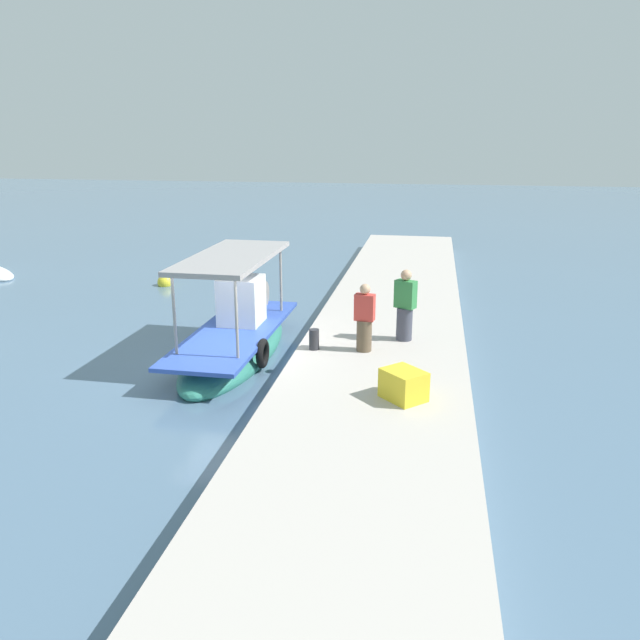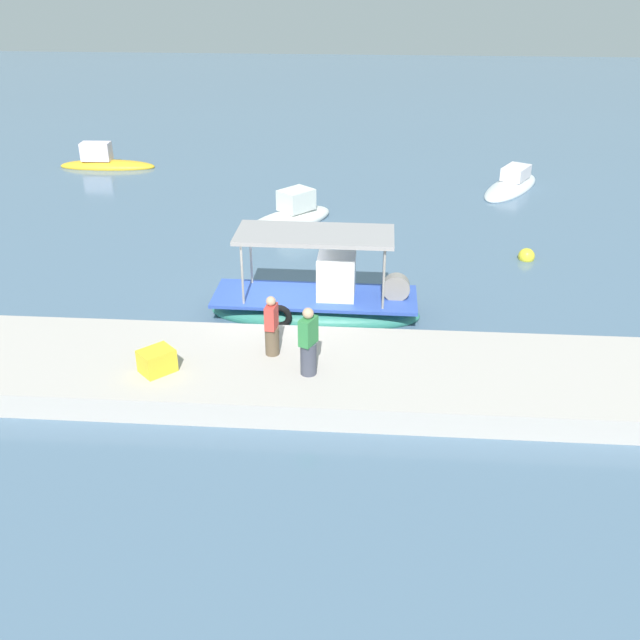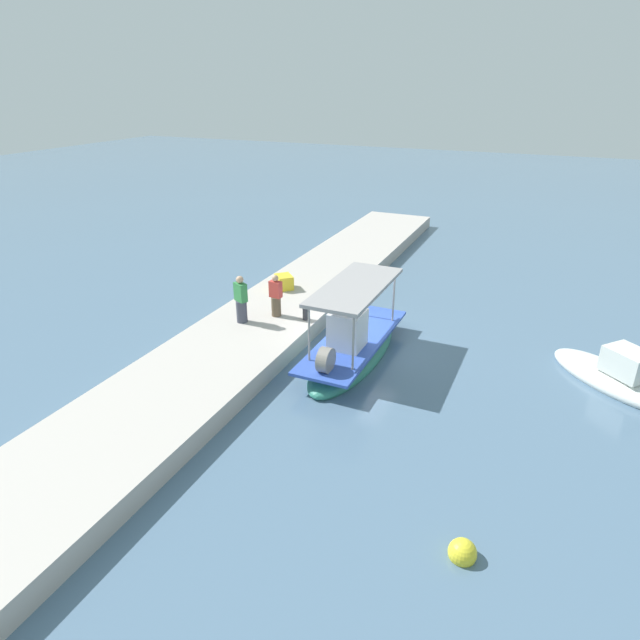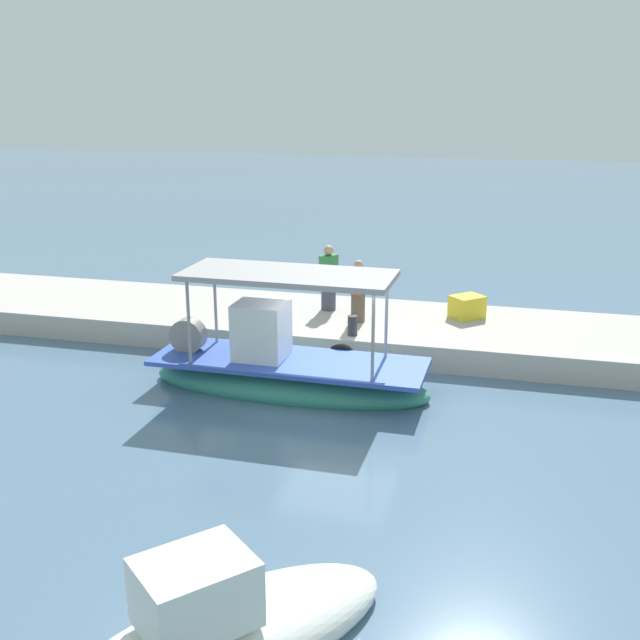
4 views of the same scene
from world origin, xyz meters
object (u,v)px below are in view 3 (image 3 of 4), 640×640
object	(u,v)px
fisherman_near_bollard	(241,301)
main_fishing_boat	(353,346)
mooring_bollard	(306,313)
cargo_crate	(284,282)
moored_boat_near	(613,376)
fisherman_by_crate	(276,297)
marker_buoy	(462,553)

from	to	relation	value
fisherman_near_bollard	main_fishing_boat	bearing A→B (deg)	91.31
fisherman_near_bollard	mooring_bollard	world-z (taller)	fisherman_near_bollard
main_fishing_boat	cargo_crate	xyz separation A→B (m)	(-3.62, -4.52, 0.47)
cargo_crate	moored_boat_near	bearing A→B (deg)	81.66
cargo_crate	moored_boat_near	world-z (taller)	moored_boat_near
fisherman_by_crate	marker_buoy	xyz separation A→B (m)	(7.99, 8.51, -1.26)
main_fishing_boat	fisherman_near_bollard	bearing A→B (deg)	-88.69
main_fishing_boat	mooring_bollard	bearing A→B (deg)	-114.37
fisherman_by_crate	cargo_crate	size ratio (longest dim) A/B	2.05
cargo_crate	marker_buoy	xyz separation A→B (m)	(10.70, 9.58, -0.82)
mooring_bollard	marker_buoy	size ratio (longest dim) A/B	0.84
main_fishing_boat	marker_buoy	bearing A→B (deg)	35.57
cargo_crate	fisherman_by_crate	bearing A→B (deg)	21.55
main_fishing_boat	cargo_crate	world-z (taller)	main_fishing_boat
fisherman_near_bollard	cargo_crate	xyz separation A→B (m)	(-3.72, -0.17, -0.52)
fisherman_near_bollard	moored_boat_near	size ratio (longest dim) A/B	0.41
mooring_bollard	marker_buoy	bearing A→B (deg)	42.11
main_fishing_boat	fisherman_near_bollard	distance (m)	4.45
mooring_bollard	moored_boat_near	world-z (taller)	moored_boat_near
main_fishing_boat	fisherman_by_crate	world-z (taller)	main_fishing_boat
fisherman_near_bollard	cargo_crate	bearing A→B (deg)	-177.31
marker_buoy	main_fishing_boat	bearing A→B (deg)	-144.43
fisherman_by_crate	mooring_bollard	xyz separation A→B (m)	(-0.11, 1.18, -0.49)
cargo_crate	marker_buoy	bearing A→B (deg)	41.84
fisherman_by_crate	cargo_crate	distance (m)	2.94
moored_boat_near	fisherman_by_crate	bearing A→B (deg)	-85.82
marker_buoy	moored_boat_near	distance (m)	9.37
fisherman_near_bollard	cargo_crate	size ratio (longest dim) A/B	2.25
moored_boat_near	main_fishing_boat	bearing A→B (deg)	-77.83
marker_buoy	moored_boat_near	bearing A→B (deg)	160.70
main_fishing_boat	moored_boat_near	xyz separation A→B (m)	(-1.76, 8.16, -0.20)
fisherman_near_bollard	mooring_bollard	distance (m)	2.43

